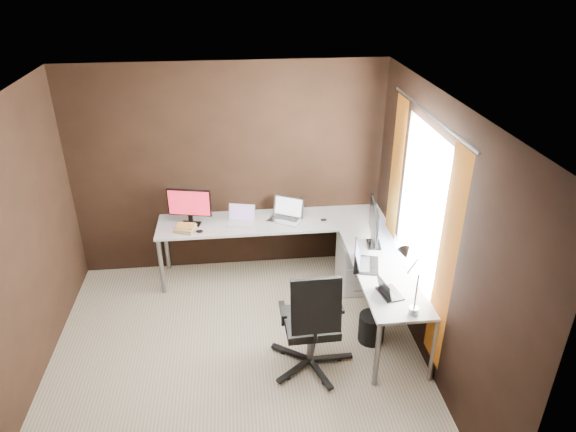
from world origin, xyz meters
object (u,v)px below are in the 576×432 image
object	(u,v)px
desk_lamp	(408,272)
office_chair	(311,339)
monitor_right	(374,223)
laptop_black_big	(363,261)
drawer_pedestal	(358,263)
monitor_left	(189,205)
laptop_white	(241,219)
wastebasket	(371,328)
laptop_black_small	(388,291)
laptop_silver	(287,215)
book_stack	(186,228)

from	to	relation	value
desk_lamp	office_chair	bearing A→B (deg)	178.73
monitor_right	laptop_black_big	distance (m)	0.48
drawer_pedestal	laptop_black_big	bearing A→B (deg)	-101.22
monitor_left	laptop_white	size ratio (longest dim) A/B	1.42
wastebasket	laptop_black_small	bearing A→B (deg)	-79.84
drawer_pedestal	monitor_right	world-z (taller)	monitor_right
desk_lamp	office_chair	size ratio (longest dim) A/B	0.56
drawer_pedestal	laptop_silver	distance (m)	1.00
laptop_silver	laptop_black_big	size ratio (longest dim) A/B	1.15
laptop_black_big	desk_lamp	size ratio (longest dim) A/B	0.63
laptop_black_small	monitor_left	bearing A→B (deg)	38.56
monitor_left	laptop_silver	xyz separation A→B (m)	(1.10, 0.02, -0.19)
laptop_black_small	desk_lamp	world-z (taller)	desk_lamp
wastebasket	laptop_white	bearing A→B (deg)	133.69
drawer_pedestal	monitor_left	xyz separation A→B (m)	(-1.89, 0.36, 0.67)
office_chair	laptop_white	bearing A→B (deg)	108.60
laptop_white	office_chair	xyz separation A→B (m)	(0.58, -1.60, -0.45)
monitor_left	laptop_silver	bearing A→B (deg)	13.54
desk_lamp	book_stack	bearing A→B (deg)	151.17
monitor_right	laptop_black_big	xyz separation A→B (m)	(-0.19, -0.38, -0.22)
laptop_black_small	book_stack	distance (m)	2.38
laptop_white	office_chair	distance (m)	1.77
monitor_left	laptop_silver	distance (m)	1.12
monitor_left	wastebasket	bearing A→B (deg)	-23.44
desk_lamp	wastebasket	size ratio (longest dim) A/B	2.09
monitor_right	book_stack	world-z (taller)	monitor_right
office_chair	drawer_pedestal	bearing A→B (deg)	58.57
drawer_pedestal	desk_lamp	world-z (taller)	desk_lamp
laptop_white	drawer_pedestal	bearing A→B (deg)	-0.49
laptop_white	wastebasket	xyz separation A→B (m)	(1.24, -1.30, -0.63)
laptop_silver	laptop_black_small	distance (m)	1.75
desk_lamp	monitor_right	bearing A→B (deg)	100.34
wastebasket	laptop_black_big	bearing A→B (deg)	103.94
laptop_silver	office_chair	world-z (taller)	office_chair
office_chair	desk_lamp	bearing A→B (deg)	-13.29
book_stack	desk_lamp	size ratio (longest dim) A/B	0.44
monitor_right	laptop_black_small	xyz separation A→B (m)	(-0.09, -0.88, -0.23)
laptop_black_big	drawer_pedestal	bearing A→B (deg)	4.06
drawer_pedestal	laptop_white	bearing A→B (deg)	165.72
laptop_black_big	office_chair	bearing A→B (deg)	148.77
laptop_white	laptop_black_small	distance (m)	2.01
monitor_right	laptop_white	bearing A→B (deg)	72.62
drawer_pedestal	laptop_black_small	xyz separation A→B (m)	(-0.03, -1.21, 0.47)
laptop_white	laptop_black_big	bearing A→B (deg)	-27.62
monitor_left	desk_lamp	xyz separation A→B (m)	(1.94, -1.80, 0.15)
laptop_white	laptop_silver	world-z (taller)	laptop_silver
laptop_white	desk_lamp	xyz separation A→B (m)	(1.36, -1.77, 0.35)
drawer_pedestal	monitor_right	distance (m)	0.77
book_stack	wastebasket	xyz separation A→B (m)	(1.87, -1.17, -0.61)
drawer_pedestal	laptop_black_small	distance (m)	1.29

